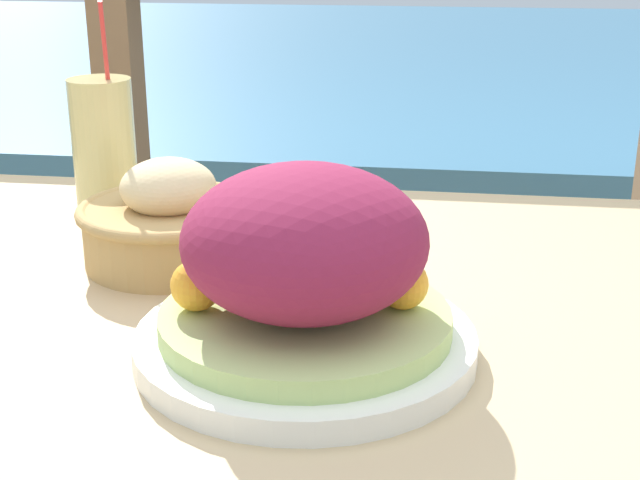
# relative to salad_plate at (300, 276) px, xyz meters

# --- Properties ---
(patio_table) EXTENTS (1.17, 0.84, 0.72)m
(patio_table) POSITION_rel_salad_plate_xyz_m (0.00, 0.04, -0.16)
(patio_table) COLOR tan
(patio_table) RESTS_ON ground_plane
(railing_fence) EXTENTS (2.80, 0.08, 1.06)m
(railing_fence) POSITION_rel_salad_plate_xyz_m (0.00, 0.84, -0.03)
(railing_fence) COLOR brown
(railing_fence) RESTS_ON ground_plane
(sea_backdrop) EXTENTS (12.00, 4.00, 0.51)m
(sea_backdrop) POSITION_rel_salad_plate_xyz_m (0.00, 3.34, -0.53)
(sea_backdrop) COLOR teal
(sea_backdrop) RESTS_ON ground_plane
(salad_plate) EXTENTS (0.27, 0.27, 0.15)m
(salad_plate) POSITION_rel_salad_plate_xyz_m (0.00, 0.00, 0.00)
(salad_plate) COLOR white
(salad_plate) RESTS_ON patio_table
(drink_glass) EXTENTS (0.07, 0.08, 0.25)m
(drink_glass) POSITION_rel_salad_plate_xyz_m (-0.28, 0.32, 0.01)
(drink_glass) COLOR #DBCC7F
(drink_glass) RESTS_ON patio_table
(bread_basket) EXTENTS (0.18, 0.18, 0.11)m
(bread_basket) POSITION_rel_salad_plate_xyz_m (-0.16, 0.18, -0.02)
(bread_basket) COLOR tan
(bread_basket) RESTS_ON patio_table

